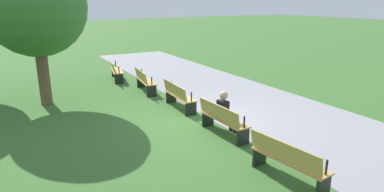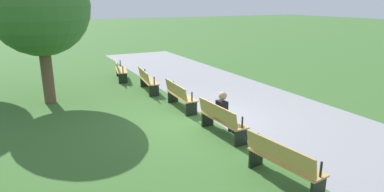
{
  "view_description": "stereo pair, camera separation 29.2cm",
  "coord_description": "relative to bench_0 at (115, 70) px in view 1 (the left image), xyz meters",
  "views": [
    {
      "loc": [
        8.14,
        -4.8,
        3.47
      ],
      "look_at": [
        -0.0,
        -0.3,
        0.8
      ],
      "focal_mm": 31.04,
      "sensor_mm": 36.0,
      "label": 1
    },
    {
      "loc": [
        8.28,
        -4.54,
        3.47
      ],
      "look_at": [
        -0.0,
        -0.3,
        0.8
      ],
      "focal_mm": 31.04,
      "sensor_mm": 36.0,
      "label": 2
    }
  ],
  "objects": [
    {
      "name": "ground_plane",
      "position": [
        6.43,
        0.7,
        -0.47
      ],
      "size": [
        120.0,
        120.0,
        0.0
      ],
      "primitive_type": "plane",
      "color": "#3D6B2D"
    },
    {
      "name": "bench_4",
      "position": [
        10.3,
        0.4,
        0.0
      ],
      "size": [
        1.73,
        0.67,
        0.89
      ],
      "rotation": [
        0.0,
        0.0,
        0.12
      ],
      "color": "tan",
      "rests_on": "ground"
    },
    {
      "name": "person_seated",
      "position": [
        7.66,
        0.75,
        0.17
      ],
      "size": [
        0.33,
        0.53,
        1.2
      ],
      "rotation": [
        0.0,
        0.0,
        0.04
      ],
      "color": "black",
      "rests_on": "ground"
    },
    {
      "name": "bench_2",
      "position": [
        5.14,
        0.61,
        0.0
      ],
      "size": [
        1.7,
        0.54,
        0.89
      ],
      "rotation": [
        0.0,
        0.0,
        -0.04
      ],
      "color": "tan",
      "rests_on": "ground"
    },
    {
      "name": "bench_1",
      "position": [
        2.56,
        0.4,
        0.0
      ],
      "size": [
        1.73,
        0.67,
        0.89
      ],
      "rotation": [
        0.0,
        0.0,
        -0.12
      ],
      "color": "tan",
      "rests_on": "ground"
    },
    {
      "name": "tree_1",
      "position": [
        2.38,
        -3.17,
        2.83
      ],
      "size": [
        3.29,
        3.29,
        4.96
      ],
      "color": "brown",
      "rests_on": "ground"
    },
    {
      "name": "bench_0",
      "position": [
        0.0,
        0.0,
        0.0
      ],
      "size": [
        1.74,
        0.79,
        0.89
      ],
      "rotation": [
        0.0,
        0.0,
        -0.2
      ],
      "color": "tan",
      "rests_on": "ground"
    },
    {
      "name": "path_paving",
      "position": [
        6.43,
        3.17,
        -0.47
      ],
      "size": [
        27.5,
        4.34,
        0.01
      ],
      "primitive_type": "cube",
      "color": "#939399",
      "rests_on": "ground"
    },
    {
      "name": "bench_3",
      "position": [
        7.72,
        0.61,
        0.0
      ],
      "size": [
        1.7,
        0.54,
        0.89
      ],
      "rotation": [
        0.0,
        0.0,
        0.04
      ],
      "color": "tan",
      "rests_on": "ground"
    }
  ]
}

